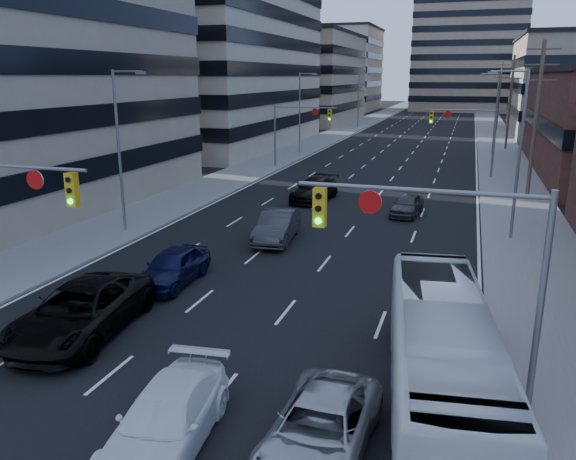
{
  "coord_description": "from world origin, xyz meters",
  "views": [
    {
      "loc": [
        7.89,
        -6.73,
        8.68
      ],
      "look_at": [
        0.72,
        15.66,
        2.2
      ],
      "focal_mm": 35.0,
      "sensor_mm": 36.0,
      "label": 1
    }
  ],
  "objects_px": {
    "white_van": "(166,419)",
    "transit_bus": "(442,358)",
    "sedan_blue": "(173,267)",
    "silver_suv": "(320,429)",
    "black_pickup": "(81,311)"
  },
  "relations": [
    {
      "from": "black_pickup",
      "to": "transit_bus",
      "type": "relative_size",
      "value": 0.59
    },
    {
      "from": "transit_bus",
      "to": "silver_suv",
      "type": "bearing_deg",
      "value": -139.86
    },
    {
      "from": "black_pickup",
      "to": "white_van",
      "type": "height_order",
      "value": "black_pickup"
    },
    {
      "from": "transit_bus",
      "to": "sedan_blue",
      "type": "xyz_separation_m",
      "value": [
        -11.44,
        6.21,
        -0.72
      ]
    },
    {
      "from": "silver_suv",
      "to": "sedan_blue",
      "type": "xyz_separation_m",
      "value": [
        -8.88,
        9.05,
        0.1
      ]
    },
    {
      "from": "silver_suv",
      "to": "white_van",
      "type": "bearing_deg",
      "value": -165.83
    },
    {
      "from": "silver_suv",
      "to": "transit_bus",
      "type": "height_order",
      "value": "transit_bus"
    },
    {
      "from": "transit_bus",
      "to": "sedan_blue",
      "type": "bearing_deg",
      "value": 143.72
    },
    {
      "from": "black_pickup",
      "to": "transit_bus",
      "type": "xyz_separation_m",
      "value": [
        12.02,
        -0.86,
        0.61
      ]
    },
    {
      "from": "sedan_blue",
      "to": "transit_bus",
      "type": "bearing_deg",
      "value": -29.69
    },
    {
      "from": "white_van",
      "to": "transit_bus",
      "type": "bearing_deg",
      "value": 24.53
    },
    {
      "from": "sedan_blue",
      "to": "black_pickup",
      "type": "bearing_deg",
      "value": -97.3
    },
    {
      "from": "white_van",
      "to": "sedan_blue",
      "type": "distance_m",
      "value": 11.18
    },
    {
      "from": "black_pickup",
      "to": "sedan_blue",
      "type": "distance_m",
      "value": 5.39
    },
    {
      "from": "silver_suv",
      "to": "transit_bus",
      "type": "bearing_deg",
      "value": 49.43
    }
  ]
}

